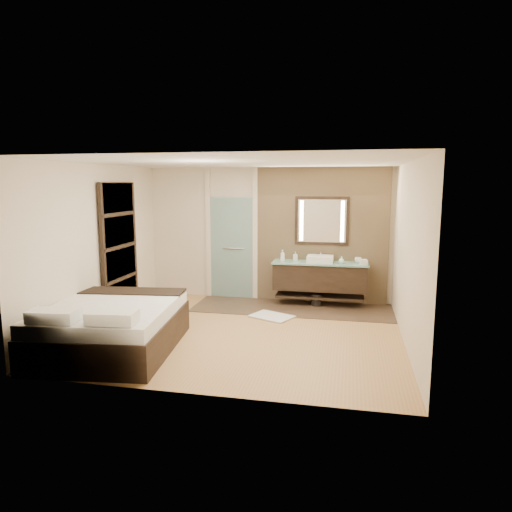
% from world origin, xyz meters
% --- Properties ---
extents(floor, '(5.00, 5.00, 0.00)m').
position_xyz_m(floor, '(0.00, 0.00, 0.00)').
color(floor, '#AA7747').
rests_on(floor, ground).
extents(tile_strip, '(3.80, 1.30, 0.01)m').
position_xyz_m(tile_strip, '(0.60, 1.60, 0.01)').
color(tile_strip, '#3B2A20').
rests_on(tile_strip, floor).
extents(stone_wall, '(2.60, 0.08, 2.70)m').
position_xyz_m(stone_wall, '(1.10, 2.21, 1.35)').
color(stone_wall, tan).
rests_on(stone_wall, floor).
extents(vanity, '(1.85, 0.55, 0.88)m').
position_xyz_m(vanity, '(1.10, 1.92, 0.58)').
color(vanity, black).
rests_on(vanity, stone_wall).
extents(mirror_unit, '(1.06, 0.04, 0.96)m').
position_xyz_m(mirror_unit, '(1.10, 2.16, 1.65)').
color(mirror_unit, black).
rests_on(mirror_unit, stone_wall).
extents(frosted_door, '(1.10, 0.12, 2.70)m').
position_xyz_m(frosted_door, '(-0.75, 2.20, 1.14)').
color(frosted_door, '#AFDDDA').
rests_on(frosted_door, floor).
extents(shoji_partition, '(0.06, 1.20, 2.40)m').
position_xyz_m(shoji_partition, '(-2.43, 0.60, 1.21)').
color(shoji_partition, black).
rests_on(shoji_partition, floor).
extents(bed, '(1.96, 2.34, 0.83)m').
position_xyz_m(bed, '(-1.65, -1.16, 0.34)').
color(bed, black).
rests_on(bed, floor).
extents(bath_mat, '(0.86, 0.76, 0.02)m').
position_xyz_m(bath_mat, '(0.32, 0.92, 0.02)').
color(bath_mat, silver).
rests_on(bath_mat, floor).
extents(waste_bin, '(0.20, 0.20, 0.24)m').
position_xyz_m(waste_bin, '(1.04, 1.85, 0.12)').
color(waste_bin, black).
rests_on(waste_bin, floor).
extents(tissue_box, '(0.15, 0.15, 0.10)m').
position_xyz_m(tissue_box, '(1.92, 1.80, 0.92)').
color(tissue_box, silver).
rests_on(tissue_box, vanity).
extents(soap_bottle_a, '(0.12, 0.12, 0.23)m').
position_xyz_m(soap_bottle_a, '(0.37, 1.84, 0.98)').
color(soap_bottle_a, white).
rests_on(soap_bottle_a, vanity).
extents(soap_bottle_b, '(0.10, 0.10, 0.18)m').
position_xyz_m(soap_bottle_b, '(0.60, 2.01, 0.95)').
color(soap_bottle_b, '#B2B2B2').
rests_on(soap_bottle_b, vanity).
extents(soap_bottle_c, '(0.12, 0.12, 0.14)m').
position_xyz_m(soap_bottle_c, '(1.51, 1.83, 0.93)').
color(soap_bottle_c, '#BEEEE5').
rests_on(soap_bottle_c, vanity).
extents(cup, '(0.15, 0.15, 0.10)m').
position_xyz_m(cup, '(1.82, 2.02, 0.92)').
color(cup, white).
rests_on(cup, vanity).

